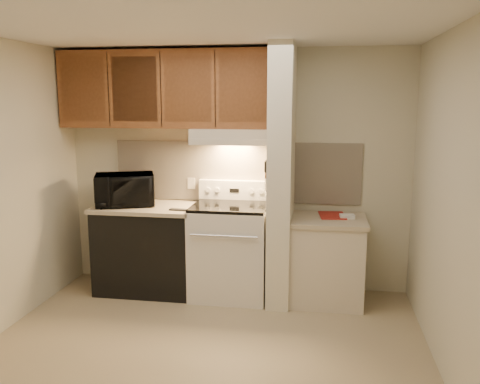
# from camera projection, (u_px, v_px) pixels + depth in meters

# --- Properties ---
(floor) EXTENTS (3.60, 3.60, 0.00)m
(floor) POSITION_uv_depth(u_px,v_px,m) (205.00, 348.00, 4.12)
(floor) COLOR tan
(floor) RESTS_ON ground
(ceiling) EXTENTS (3.60, 3.60, 0.00)m
(ceiling) POSITION_uv_depth(u_px,v_px,m) (201.00, 28.00, 3.67)
(ceiling) COLOR white
(ceiling) RESTS_ON wall_back
(wall_back) EXTENTS (3.60, 2.50, 0.02)m
(wall_back) POSITION_uv_depth(u_px,v_px,m) (236.00, 170.00, 5.35)
(wall_back) COLOR beige
(wall_back) RESTS_ON floor
(wall_right) EXTENTS (0.02, 3.00, 2.50)m
(wall_right) POSITION_uv_depth(u_px,v_px,m) (449.00, 205.00, 3.61)
(wall_right) COLOR beige
(wall_right) RESTS_ON floor
(backsplash) EXTENTS (2.60, 0.02, 0.63)m
(backsplash) POSITION_uv_depth(u_px,v_px,m) (236.00, 172.00, 5.34)
(backsplash) COLOR beige
(backsplash) RESTS_ON wall_back
(range_body) EXTENTS (0.76, 0.65, 0.92)m
(range_body) POSITION_uv_depth(u_px,v_px,m) (230.00, 252.00, 5.16)
(range_body) COLOR silver
(range_body) RESTS_ON floor
(oven_window) EXTENTS (0.50, 0.01, 0.30)m
(oven_window) POSITION_uv_depth(u_px,v_px,m) (224.00, 257.00, 4.85)
(oven_window) COLOR black
(oven_window) RESTS_ON range_body
(oven_handle) EXTENTS (0.65, 0.02, 0.02)m
(oven_handle) POSITION_uv_depth(u_px,v_px,m) (223.00, 236.00, 4.77)
(oven_handle) COLOR silver
(oven_handle) RESTS_ON range_body
(cooktop) EXTENTS (0.74, 0.64, 0.03)m
(cooktop) POSITION_uv_depth(u_px,v_px,m) (230.00, 206.00, 5.07)
(cooktop) COLOR black
(cooktop) RESTS_ON range_body
(range_backguard) EXTENTS (0.76, 0.08, 0.20)m
(range_backguard) POSITION_uv_depth(u_px,v_px,m) (235.00, 190.00, 5.33)
(range_backguard) COLOR silver
(range_backguard) RESTS_ON range_body
(range_display) EXTENTS (0.10, 0.01, 0.04)m
(range_display) POSITION_uv_depth(u_px,v_px,m) (234.00, 191.00, 5.29)
(range_display) COLOR black
(range_display) RESTS_ON range_backguard
(range_knob_left_outer) EXTENTS (0.05, 0.02, 0.05)m
(range_knob_left_outer) POSITION_uv_depth(u_px,v_px,m) (208.00, 190.00, 5.33)
(range_knob_left_outer) COLOR silver
(range_knob_left_outer) RESTS_ON range_backguard
(range_knob_left_inner) EXTENTS (0.05, 0.02, 0.05)m
(range_knob_left_inner) POSITION_uv_depth(u_px,v_px,m) (217.00, 190.00, 5.32)
(range_knob_left_inner) COLOR silver
(range_knob_left_inner) RESTS_ON range_backguard
(range_knob_right_inner) EXTENTS (0.05, 0.02, 0.05)m
(range_knob_right_inner) POSITION_uv_depth(u_px,v_px,m) (251.00, 191.00, 5.26)
(range_knob_right_inner) COLOR silver
(range_knob_right_inner) RESTS_ON range_backguard
(range_knob_right_outer) EXTENTS (0.05, 0.02, 0.05)m
(range_knob_right_outer) POSITION_uv_depth(u_px,v_px,m) (261.00, 191.00, 5.24)
(range_knob_right_outer) COLOR silver
(range_knob_right_outer) RESTS_ON range_backguard
(dishwasher_front) EXTENTS (1.00, 0.63, 0.87)m
(dishwasher_front) POSITION_uv_depth(u_px,v_px,m) (148.00, 250.00, 5.31)
(dishwasher_front) COLOR black
(dishwasher_front) RESTS_ON floor
(left_countertop) EXTENTS (1.04, 0.67, 0.04)m
(left_countertop) POSITION_uv_depth(u_px,v_px,m) (146.00, 207.00, 5.23)
(left_countertop) COLOR #B8A98D
(left_countertop) RESTS_ON dishwasher_front
(spoon_rest) EXTENTS (0.20, 0.08, 0.01)m
(spoon_rest) POSITION_uv_depth(u_px,v_px,m) (179.00, 210.00, 4.99)
(spoon_rest) COLOR black
(spoon_rest) RESTS_ON left_countertop
(teal_jar) EXTENTS (0.12, 0.12, 0.10)m
(teal_jar) POSITION_uv_depth(u_px,v_px,m) (110.00, 201.00, 5.18)
(teal_jar) COLOR #246857
(teal_jar) RESTS_ON left_countertop
(outlet) EXTENTS (0.08, 0.01, 0.12)m
(outlet) POSITION_uv_depth(u_px,v_px,m) (191.00, 183.00, 5.43)
(outlet) COLOR beige
(outlet) RESTS_ON backsplash
(microwave) EXTENTS (0.69, 0.58, 0.32)m
(microwave) POSITION_uv_depth(u_px,v_px,m) (125.00, 190.00, 5.21)
(microwave) COLOR black
(microwave) RESTS_ON left_countertop
(partition_pillar) EXTENTS (0.22, 0.70, 2.50)m
(partition_pillar) POSITION_uv_depth(u_px,v_px,m) (281.00, 176.00, 4.93)
(partition_pillar) COLOR beige
(partition_pillar) RESTS_ON floor
(pillar_trim) EXTENTS (0.01, 0.70, 0.04)m
(pillar_trim) POSITION_uv_depth(u_px,v_px,m) (270.00, 171.00, 4.94)
(pillar_trim) COLOR brown
(pillar_trim) RESTS_ON partition_pillar
(knife_strip) EXTENTS (0.02, 0.42, 0.04)m
(knife_strip) POSITION_uv_depth(u_px,v_px,m) (269.00, 170.00, 4.89)
(knife_strip) COLOR black
(knife_strip) RESTS_ON partition_pillar
(knife_blade_a) EXTENTS (0.01, 0.03, 0.16)m
(knife_blade_a) POSITION_uv_depth(u_px,v_px,m) (265.00, 182.00, 4.75)
(knife_blade_a) COLOR silver
(knife_blade_a) RESTS_ON knife_strip
(knife_handle_a) EXTENTS (0.02, 0.02, 0.10)m
(knife_handle_a) POSITION_uv_depth(u_px,v_px,m) (265.00, 167.00, 4.72)
(knife_handle_a) COLOR black
(knife_handle_a) RESTS_ON knife_strip
(knife_blade_b) EXTENTS (0.01, 0.04, 0.18)m
(knife_blade_b) POSITION_uv_depth(u_px,v_px,m) (266.00, 182.00, 4.85)
(knife_blade_b) COLOR silver
(knife_blade_b) RESTS_ON knife_strip
(knife_handle_b) EXTENTS (0.02, 0.02, 0.10)m
(knife_handle_b) POSITION_uv_depth(u_px,v_px,m) (267.00, 165.00, 4.81)
(knife_handle_b) COLOR black
(knife_handle_b) RESTS_ON knife_strip
(knife_blade_c) EXTENTS (0.01, 0.04, 0.20)m
(knife_blade_c) POSITION_uv_depth(u_px,v_px,m) (267.00, 182.00, 4.91)
(knife_blade_c) COLOR silver
(knife_blade_c) RESTS_ON knife_strip
(knife_handle_c) EXTENTS (0.02, 0.02, 0.10)m
(knife_handle_c) POSITION_uv_depth(u_px,v_px,m) (268.00, 164.00, 4.90)
(knife_handle_c) COLOR black
(knife_handle_c) RESTS_ON knife_strip
(knife_blade_d) EXTENTS (0.01, 0.04, 0.16)m
(knife_blade_d) POSITION_uv_depth(u_px,v_px,m) (268.00, 178.00, 5.00)
(knife_blade_d) COLOR silver
(knife_blade_d) RESTS_ON knife_strip
(knife_handle_d) EXTENTS (0.02, 0.02, 0.10)m
(knife_handle_d) POSITION_uv_depth(u_px,v_px,m) (268.00, 163.00, 4.97)
(knife_handle_d) COLOR black
(knife_handle_d) RESTS_ON knife_strip
(knife_blade_e) EXTENTS (0.01, 0.04, 0.18)m
(knife_blade_e) POSITION_uv_depth(u_px,v_px,m) (269.00, 178.00, 5.05)
(knife_blade_e) COLOR silver
(knife_blade_e) RESTS_ON knife_strip
(knife_handle_e) EXTENTS (0.02, 0.02, 0.10)m
(knife_handle_e) POSITION_uv_depth(u_px,v_px,m) (269.00, 162.00, 5.05)
(knife_handle_e) COLOR black
(knife_handle_e) RESTS_ON knife_strip
(oven_mitt) EXTENTS (0.03, 0.09, 0.22)m
(oven_mitt) POSITION_uv_depth(u_px,v_px,m) (270.00, 185.00, 5.14)
(oven_mitt) COLOR gray
(oven_mitt) RESTS_ON partition_pillar
(right_cab_base) EXTENTS (0.70, 0.60, 0.81)m
(right_cab_base) POSITION_uv_depth(u_px,v_px,m) (327.00, 262.00, 5.01)
(right_cab_base) COLOR beige
(right_cab_base) RESTS_ON floor
(right_countertop) EXTENTS (0.74, 0.64, 0.04)m
(right_countertop) POSITION_uv_depth(u_px,v_px,m) (328.00, 220.00, 4.94)
(right_countertop) COLOR #B8A98D
(right_countertop) RESTS_ON right_cab_base
(red_folder) EXTENTS (0.28, 0.36, 0.01)m
(red_folder) POSITION_uv_depth(u_px,v_px,m) (332.00, 215.00, 5.02)
(red_folder) COLOR maroon
(red_folder) RESTS_ON right_countertop
(white_box) EXTENTS (0.15, 0.11, 0.04)m
(white_box) POSITION_uv_depth(u_px,v_px,m) (347.00, 216.00, 4.92)
(white_box) COLOR white
(white_box) RESTS_ON right_countertop
(range_hood) EXTENTS (0.78, 0.44, 0.15)m
(range_hood) POSITION_uv_depth(u_px,v_px,m) (232.00, 136.00, 5.07)
(range_hood) COLOR beige
(range_hood) RESTS_ON upper_cabinets
(hood_lip) EXTENTS (0.78, 0.04, 0.06)m
(hood_lip) POSITION_uv_depth(u_px,v_px,m) (228.00, 142.00, 4.87)
(hood_lip) COLOR beige
(hood_lip) RESTS_ON range_hood
(upper_cabinets) EXTENTS (2.18, 0.33, 0.77)m
(upper_cabinets) POSITION_uv_depth(u_px,v_px,m) (166.00, 89.00, 5.14)
(upper_cabinets) COLOR brown
(upper_cabinets) RESTS_ON wall_back
(cab_door_a) EXTENTS (0.46, 0.01, 0.63)m
(cab_door_a) POSITION_uv_depth(u_px,v_px,m) (83.00, 89.00, 5.11)
(cab_door_a) COLOR brown
(cab_door_a) RESTS_ON upper_cabinets
(cab_gap_a) EXTENTS (0.01, 0.01, 0.73)m
(cab_gap_a) POSITION_uv_depth(u_px,v_px,m) (108.00, 89.00, 5.07)
(cab_gap_a) COLOR black
(cab_gap_a) RESTS_ON upper_cabinets
(cab_door_b) EXTENTS (0.46, 0.01, 0.63)m
(cab_door_b) POSITION_uv_depth(u_px,v_px,m) (134.00, 89.00, 5.03)
(cab_door_b) COLOR brown
(cab_door_b) RESTS_ON upper_cabinets
(cab_gap_b) EXTENTS (0.01, 0.01, 0.73)m
(cab_gap_b) POSITION_uv_depth(u_px,v_px,m) (161.00, 89.00, 4.98)
(cab_gap_b) COLOR black
(cab_gap_b) RESTS_ON upper_cabinets
(cab_door_c) EXTENTS (0.46, 0.01, 0.63)m
(cab_door_c) POSITION_uv_depth(u_px,v_px,m) (188.00, 89.00, 4.94)
(cab_door_c) COLOR brown
(cab_door_c) RESTS_ON upper_cabinets
(cab_gap_c) EXTENTS (0.01, 0.01, 0.73)m
(cab_gap_c) POSITION_uv_depth(u_px,v_px,m) (215.00, 89.00, 4.90)
(cab_gap_c) COLOR black
(cab_gap_c) RESTS_ON upper_cabinets
(cab_door_d) EXTENTS (0.46, 0.01, 0.63)m
(cab_door_d) POSITION_uv_depth(u_px,v_px,m) (243.00, 89.00, 4.85)
(cab_door_d) COLOR brown
(cab_door_d) RESTS_ON upper_cabinets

